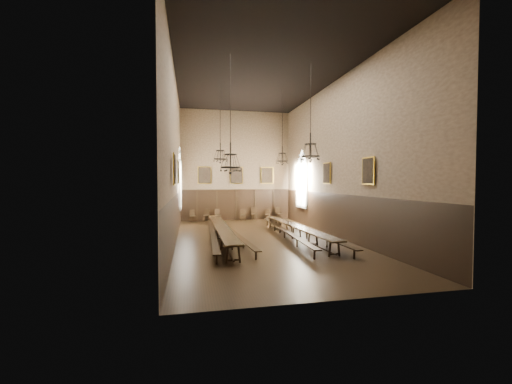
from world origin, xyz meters
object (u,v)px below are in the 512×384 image
object	(u,v)px
chair_4	(243,217)
bench_left_outer	(213,235)
chandelier_back_right	(282,156)
chandelier_front_right	(310,151)
chair_2	(218,217)
bench_right_inner	(284,232)
chair_1	(206,218)
chandelier_back_left	(220,154)
chair_0	(193,218)
table_left	(222,233)
chair_6	(267,217)
chandelier_front_left	(231,160)
bench_left_inner	(234,235)
bench_right_outer	(307,233)
chair_5	(254,216)
chair_7	(278,216)
table_right	(297,232)

from	to	relation	value
chair_4	bench_left_outer	bearing A→B (deg)	-102.61
chandelier_back_right	chandelier_front_right	world-z (taller)	same
chair_2	bench_right_inner	bearing A→B (deg)	-87.07
chair_1	chandelier_back_left	size ratio (longest dim) A/B	0.21
chair_2	chair_4	size ratio (longest dim) A/B	1.08
chair_0	chair_1	distance (m)	1.07
table_left	bench_right_inner	xyz separation A→B (m)	(3.58, 0.17, -0.10)
chair_2	chair_6	world-z (taller)	chair_2
chair_6	chandelier_front_left	bearing A→B (deg)	-94.92
bench_left_inner	chair_6	bearing A→B (deg)	64.45
bench_right_outer	chair_5	size ratio (longest dim) A/B	9.99
chair_7	chandelier_back_left	bearing A→B (deg)	-145.03
chair_4	chair_6	bearing A→B (deg)	8.50
table_left	chair_0	bearing A→B (deg)	99.69
chair_0	bench_right_inner	bearing A→B (deg)	-76.79
chandelier_back_right	chandelier_front_left	size ratio (longest dim) A/B	0.88
chair_4	table_left	bearing A→B (deg)	-99.45
bench_left_outer	chair_4	distance (m)	8.77
chair_7	chandelier_front_right	world-z (taller)	chandelier_front_right
bench_left_outer	bench_right_inner	world-z (taller)	bench_right_inner
chair_1	chandelier_back_left	xyz separation A→B (m)	(0.54, -6.24, 4.59)
chandelier_front_right	chandelier_back_left	bearing A→B (deg)	132.86
chandelier_front_right	bench_right_outer	bearing A→B (deg)	73.28
table_right	chair_7	bearing A→B (deg)	80.62
chair_5	chandelier_front_left	xyz separation A→B (m)	(-3.38, -11.01, 3.86)
chair_2	chair_5	world-z (taller)	chair_5
table_right	chandelier_back_right	distance (m)	5.08
bench_right_outer	chandelier_front_right	xyz separation A→B (m)	(-0.55, -1.83, 4.44)
bench_left_outer	chandelier_back_right	distance (m)	6.71
chandelier_front_right	bench_left_inner	bearing A→B (deg)	146.67
chair_4	chair_7	distance (m)	3.01
chair_1	chair_5	distance (m)	3.94
chair_6	chandelier_front_left	size ratio (longest dim) A/B	0.17
chair_0	chair_1	size ratio (longest dim) A/B	0.96
table_right	chair_5	distance (m)	8.77
chair_0	chandelier_front_right	xyz separation A→B (m)	(5.64, -10.64, 4.45)
table_left	chandelier_front_left	distance (m)	4.53
bench_right_outer	chair_7	distance (m)	8.77
chair_2	chair_6	xyz separation A→B (m)	(4.10, 0.02, -0.02)
chandelier_back_left	chair_6	bearing A→B (deg)	54.31
chair_1	chair_5	xyz separation A→B (m)	(3.93, 0.08, 0.02)
table_right	chair_2	bearing A→B (deg)	112.81
bench_right_outer	chair_4	distance (m)	8.98
bench_left_inner	chair_4	xyz separation A→B (m)	(1.90, 8.24, -0.01)
chair_0	chandelier_back_right	distance (m)	9.50
bench_right_outer	chair_0	size ratio (longest dim) A/B	11.07
bench_left_inner	chair_1	xyz separation A→B (m)	(-1.06, 8.28, 0.01)
bench_right_outer	chair_4	bearing A→B (deg)	103.94
table_right	chair_0	xyz separation A→B (m)	(-5.62, 8.72, -0.09)
table_left	chair_1	xyz separation A→B (m)	(-0.38, 8.43, -0.11)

